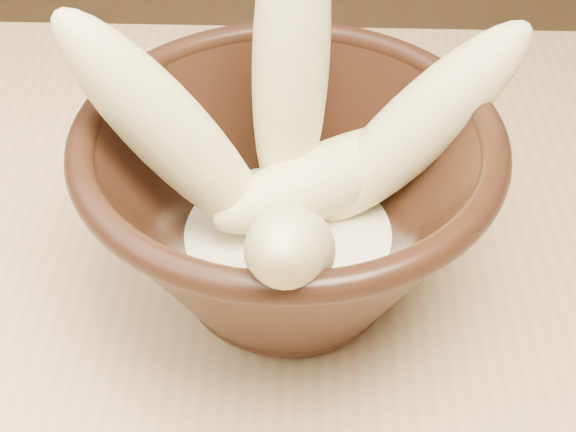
% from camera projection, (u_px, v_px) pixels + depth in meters
% --- Properties ---
extents(bowl, '(0.23, 0.23, 0.13)m').
position_uv_depth(bowl, '(288.00, 202.00, 0.45)').
color(bowl, black).
rests_on(bowl, table).
extents(milk_puddle, '(0.13, 0.13, 0.02)m').
position_uv_depth(milk_puddle, '(288.00, 241.00, 0.47)').
color(milk_puddle, beige).
rests_on(milk_puddle, bowl).
extents(banana_upright, '(0.05, 0.09, 0.20)m').
position_uv_depth(banana_upright, '(291.00, 60.00, 0.44)').
color(banana_upright, '#ECDE8B').
rests_on(banana_upright, bowl).
extents(banana_left, '(0.13, 0.05, 0.17)m').
position_uv_depth(banana_left, '(171.00, 133.00, 0.42)').
color(banana_left, '#ECDE8B').
rests_on(banana_left, bowl).
extents(banana_right, '(0.15, 0.09, 0.14)m').
position_uv_depth(banana_right, '(418.00, 127.00, 0.45)').
color(banana_right, '#ECDE8B').
rests_on(banana_right, bowl).
extents(banana_across, '(0.16, 0.11, 0.05)m').
position_uv_depth(banana_across, '(335.00, 175.00, 0.47)').
color(banana_across, '#ECDE8B').
rests_on(banana_across, bowl).
extents(banana_front, '(0.05, 0.14, 0.14)m').
position_uv_depth(banana_front, '(291.00, 250.00, 0.38)').
color(banana_front, '#ECDE8B').
rests_on(banana_front, bowl).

